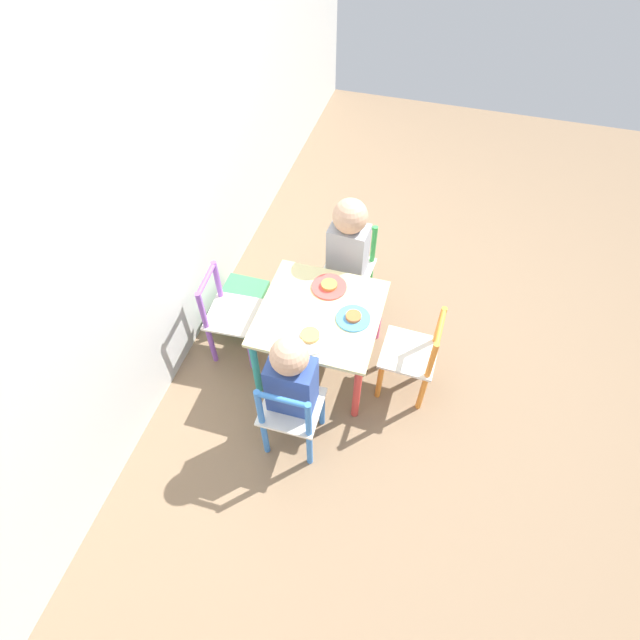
{
  "coord_description": "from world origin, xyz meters",
  "views": [
    {
      "loc": [
        -1.48,
        -0.43,
        2.24
      ],
      "look_at": [
        0.0,
        0.0,
        0.36
      ],
      "focal_mm": 28.0,
      "sensor_mm": 36.0,
      "label": 1
    }
  ],
  "objects_px": {
    "chair_orange": "(413,356)",
    "child_right": "(347,249)",
    "kids_table": "(320,320)",
    "plate_front": "(353,318)",
    "chair_purple": "(230,316)",
    "child_left": "(294,381)",
    "storage_bin": "(240,305)",
    "chair_blue": "(291,413)",
    "plate_right": "(329,286)",
    "chair_green": "(349,269)",
    "plate_left": "(310,337)"
  },
  "relations": [
    {
      "from": "chair_orange",
      "to": "child_right",
      "type": "xyz_separation_m",
      "value": [
        0.43,
        0.45,
        0.2
      ]
    },
    {
      "from": "kids_table",
      "to": "plate_front",
      "type": "relative_size",
      "value": 3.52
    },
    {
      "from": "chair_purple",
      "to": "plate_front",
      "type": "bearing_deg",
      "value": -90.92
    },
    {
      "from": "child_right",
      "to": "child_left",
      "type": "bearing_deg",
      "value": -87.76
    },
    {
      "from": "child_left",
      "to": "storage_bin",
      "type": "bearing_deg",
      "value": -49.3
    },
    {
      "from": "chair_blue",
      "to": "child_left",
      "type": "bearing_deg",
      "value": -90.0
    },
    {
      "from": "child_right",
      "to": "plate_right",
      "type": "height_order",
      "value": "child_right"
    },
    {
      "from": "chair_green",
      "to": "child_left",
      "type": "distance_m",
      "value": 0.9
    },
    {
      "from": "chair_purple",
      "to": "child_right",
      "type": "relative_size",
      "value": 0.7
    },
    {
      "from": "plate_left",
      "to": "child_left",
      "type": "bearing_deg",
      "value": -179.07
    },
    {
      "from": "child_right",
      "to": "plate_left",
      "type": "height_order",
      "value": "child_right"
    },
    {
      "from": "plate_left",
      "to": "plate_front",
      "type": "bearing_deg",
      "value": -45.0
    },
    {
      "from": "chair_green",
      "to": "plate_left",
      "type": "distance_m",
      "value": 0.66
    },
    {
      "from": "chair_green",
      "to": "plate_left",
      "type": "relative_size",
      "value": 2.69
    },
    {
      "from": "child_right",
      "to": "storage_bin",
      "type": "relative_size",
      "value": 2.11
    },
    {
      "from": "child_left",
      "to": "chair_purple",
      "type": "bearing_deg",
      "value": -39.24
    },
    {
      "from": "chair_purple",
      "to": "plate_left",
      "type": "xyz_separation_m",
      "value": [
        -0.13,
        -0.47,
        0.17
      ]
    },
    {
      "from": "child_right",
      "to": "storage_bin",
      "type": "height_order",
      "value": "child_right"
    },
    {
      "from": "chair_orange",
      "to": "plate_front",
      "type": "xyz_separation_m",
      "value": [
        0.02,
        0.31,
        0.17
      ]
    },
    {
      "from": "child_right",
      "to": "child_left",
      "type": "relative_size",
      "value": 1.05
    },
    {
      "from": "child_left",
      "to": "chair_orange",
      "type": "bearing_deg",
      "value": -140.52
    },
    {
      "from": "chair_orange",
      "to": "child_right",
      "type": "bearing_deg",
      "value": -131.95
    },
    {
      "from": "plate_front",
      "to": "storage_bin",
      "type": "distance_m",
      "value": 0.83
    },
    {
      "from": "chair_green",
      "to": "chair_orange",
      "type": "height_order",
      "value": "same"
    },
    {
      "from": "chair_orange",
      "to": "plate_left",
      "type": "bearing_deg",
      "value": -70.79
    },
    {
      "from": "chair_green",
      "to": "plate_front",
      "type": "xyz_separation_m",
      "value": [
        -0.47,
        -0.13,
        0.17
      ]
    },
    {
      "from": "storage_bin",
      "to": "kids_table",
      "type": "bearing_deg",
      "value": -111.32
    },
    {
      "from": "plate_left",
      "to": "storage_bin",
      "type": "relative_size",
      "value": 0.55
    },
    {
      "from": "plate_left",
      "to": "plate_front",
      "type": "height_order",
      "value": "same"
    },
    {
      "from": "plate_left",
      "to": "child_right",
      "type": "bearing_deg",
      "value": -2.82
    },
    {
      "from": "plate_front",
      "to": "child_left",
      "type": "bearing_deg",
      "value": 158.87
    },
    {
      "from": "kids_table",
      "to": "storage_bin",
      "type": "bearing_deg",
      "value": 68.68
    },
    {
      "from": "chair_blue",
      "to": "plate_front",
      "type": "bearing_deg",
      "value": -109.06
    },
    {
      "from": "kids_table",
      "to": "chair_purple",
      "type": "bearing_deg",
      "value": 93.61
    },
    {
      "from": "child_left",
      "to": "child_right",
      "type": "bearing_deg",
      "value": -92.26
    },
    {
      "from": "chair_purple",
      "to": "plate_right",
      "type": "distance_m",
      "value": 0.54
    },
    {
      "from": "kids_table",
      "to": "child_left",
      "type": "relative_size",
      "value": 0.79
    },
    {
      "from": "kids_table",
      "to": "child_right",
      "type": "xyz_separation_m",
      "value": [
        0.41,
        -0.03,
        0.11
      ]
    },
    {
      "from": "chair_green",
      "to": "plate_right",
      "type": "bearing_deg",
      "value": -92.06
    },
    {
      "from": "chair_blue",
      "to": "child_left",
      "type": "height_order",
      "value": "child_left"
    },
    {
      "from": "chair_orange",
      "to": "plate_left",
      "type": "xyz_separation_m",
      "value": [
        -0.15,
        0.47,
        0.17
      ]
    },
    {
      "from": "chair_green",
      "to": "kids_table",
      "type": "bearing_deg",
      "value": -90.0
    },
    {
      "from": "plate_left",
      "to": "storage_bin",
      "type": "xyz_separation_m",
      "value": [
        0.38,
        0.54,
        -0.37
      ]
    },
    {
      "from": "child_right",
      "to": "child_left",
      "type": "xyz_separation_m",
      "value": [
        -0.83,
        0.02,
        -0.03
      ]
    },
    {
      "from": "chair_orange",
      "to": "plate_front",
      "type": "height_order",
      "value": "chair_orange"
    },
    {
      "from": "kids_table",
      "to": "chair_blue",
      "type": "bearing_deg",
      "value": -179.44
    },
    {
      "from": "chair_green",
      "to": "child_right",
      "type": "xyz_separation_m",
      "value": [
        -0.06,
        0.0,
        0.2
      ]
    },
    {
      "from": "plate_front",
      "to": "storage_bin",
      "type": "bearing_deg",
      "value": 73.3
    },
    {
      "from": "chair_orange",
      "to": "storage_bin",
      "type": "xyz_separation_m",
      "value": [
        0.23,
        1.02,
        -0.2
      ]
    },
    {
      "from": "plate_left",
      "to": "storage_bin",
      "type": "height_order",
      "value": "plate_left"
    }
  ]
}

